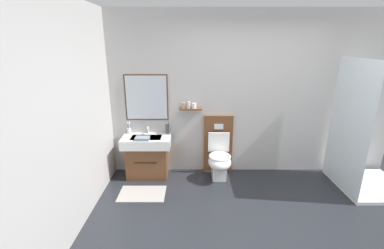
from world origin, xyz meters
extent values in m
cube|color=#23262B|center=(0.00, 0.00, -0.05)|extent=(5.99, 4.78, 0.10)
cube|color=#B7B5B2|center=(0.00, 1.73, 1.33)|extent=(4.79, 0.12, 2.65)
cube|color=#4C301E|center=(-1.67, 1.67, 1.30)|extent=(0.70, 0.02, 0.75)
cube|color=silver|center=(-1.67, 1.66, 1.30)|extent=(0.66, 0.01, 0.71)
cube|color=brown|center=(-0.96, 1.59, 1.13)|extent=(0.36, 0.14, 0.02)
cylinder|color=gray|center=(-1.07, 1.59, 1.19)|extent=(0.07, 0.07, 0.10)
cylinder|color=silver|center=(-0.99, 1.58, 1.19)|extent=(0.05, 0.05, 0.11)
cylinder|color=white|center=(-0.90, 1.59, 1.18)|extent=(0.07, 0.07, 0.08)
cube|color=#B7B5B2|center=(-2.33, 0.00, 1.33)|extent=(0.12, 3.58, 2.65)
cube|color=#9E9993|center=(-1.67, 0.88, 0.01)|extent=(0.68, 0.44, 0.01)
cube|color=brown|center=(-1.67, 1.47, 0.27)|extent=(0.65, 0.43, 0.54)
cube|color=black|center=(-1.67, 1.25, 0.33)|extent=(0.36, 0.01, 0.02)
cube|color=white|center=(-1.67, 1.47, 0.61)|extent=(0.79, 0.48, 0.15)
cube|color=silver|center=(-1.67, 1.44, 0.68)|extent=(0.49, 0.26, 0.03)
cylinder|color=silver|center=(-1.67, 1.66, 0.75)|extent=(0.03, 0.03, 0.11)
cylinder|color=silver|center=(-1.67, 1.61, 0.79)|extent=(0.02, 0.11, 0.02)
cube|color=brown|center=(-0.49, 1.66, 0.50)|extent=(0.48, 0.10, 1.00)
cube|color=silver|center=(-0.49, 1.60, 0.82)|extent=(0.15, 0.01, 0.09)
cube|color=white|center=(-0.49, 1.39, 0.17)|extent=(0.22, 0.30, 0.34)
ellipsoid|color=white|center=(-0.49, 1.31, 0.32)|extent=(0.37, 0.46, 0.24)
torus|color=white|center=(-0.49, 1.31, 0.42)|extent=(0.35, 0.35, 0.04)
cube|color=white|center=(-0.49, 1.53, 0.57)|extent=(0.35, 0.03, 0.33)
cylinder|color=silver|center=(-1.99, 1.63, 0.74)|extent=(0.07, 0.07, 0.09)
cylinder|color=#2D84DB|center=(-1.97, 1.63, 0.80)|extent=(0.02, 0.03, 0.17)
cube|color=white|center=(-1.98, 1.64, 0.89)|extent=(0.01, 0.02, 0.03)
cylinder|color=#2D84DB|center=(-1.99, 1.65, 0.79)|extent=(0.03, 0.01, 0.16)
cube|color=white|center=(-1.98, 1.65, 0.87)|extent=(0.02, 0.02, 0.03)
cylinder|color=purple|center=(-2.00, 1.63, 0.80)|extent=(0.02, 0.03, 0.17)
cube|color=white|center=(-2.01, 1.62, 0.88)|extent=(0.01, 0.02, 0.03)
cylinder|color=white|center=(-1.98, 1.62, 0.79)|extent=(0.02, 0.02, 0.16)
cube|color=white|center=(-1.98, 1.63, 0.87)|extent=(0.01, 0.02, 0.03)
cylinder|color=#4C4C51|center=(-1.35, 1.64, 0.77)|extent=(0.06, 0.06, 0.16)
cylinder|color=silver|center=(-1.35, 1.64, 0.87)|extent=(0.02, 0.02, 0.04)
cube|color=gray|center=(-1.71, 1.33, 0.71)|extent=(0.22, 0.16, 0.04)
cube|color=white|center=(1.83, 1.09, 0.03)|extent=(0.99, 0.99, 0.05)
cube|color=silver|center=(1.33, 1.09, 1.00)|extent=(0.02, 0.99, 1.90)
camera|label=1|loc=(-0.94, -2.54, 2.15)|focal=24.67mm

